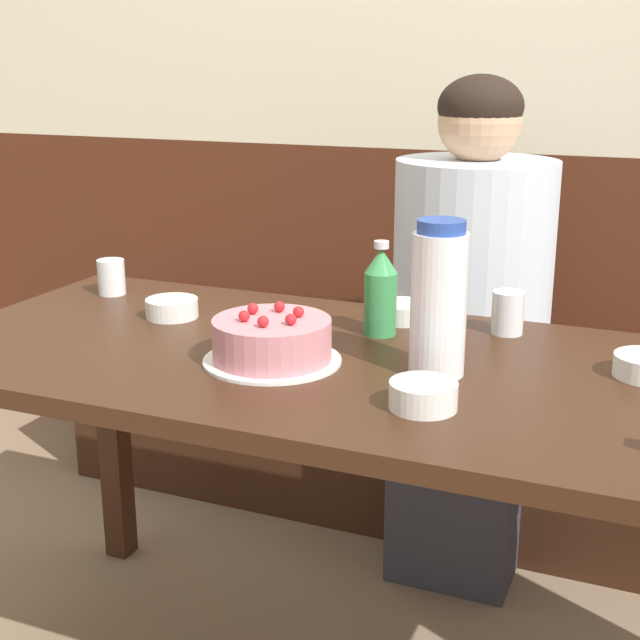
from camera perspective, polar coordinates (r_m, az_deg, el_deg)
name	(u,v)px	position (r m, az deg, el deg)	size (l,w,h in m)	color
back_wall	(473,63)	(2.54, 9.75, 15.93)	(4.80, 0.04, 2.50)	#4C2314
bench_seat	(437,440)	(2.54, 7.48, -7.61)	(2.20, 0.38, 0.47)	#381E11
dining_table	(323,404)	(1.65, 0.22, -5.40)	(1.52, 0.73, 0.74)	#381E11
birthday_cake	(272,341)	(1.57, -3.09, -1.35)	(0.25, 0.25, 0.10)	white
water_pitcher	(439,300)	(1.50, 7.60, 1.27)	(0.09, 0.09, 0.27)	white
soju_bottle	(381,291)	(1.72, 3.90, 1.86)	(0.06, 0.06, 0.19)	#388E4C
bowl_rice_small	(423,395)	(1.38, 6.62, -4.81)	(0.11, 0.11, 0.04)	white
bowl_side_dish	(402,312)	(1.83, 5.24, 0.53)	(0.11, 0.11, 0.04)	white
bowl_sauce_shallow	(172,308)	(1.88, -9.46, 0.76)	(0.11, 0.11, 0.04)	white
glass_water_tall	(508,313)	(1.77, 11.92, 0.46)	(0.06, 0.06, 0.08)	silver
glass_tumbler_short	(111,277)	(2.08, -13.21, 2.70)	(0.06, 0.06, 0.08)	silver
person_teal_shirt	(469,338)	(2.19, 9.52, -1.12)	(0.38, 0.38, 1.23)	#33333D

